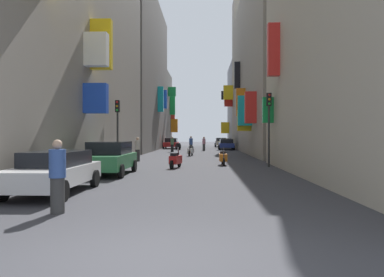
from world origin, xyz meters
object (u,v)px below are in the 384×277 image
(parked_car_red, at_px, (171,143))
(pedestrian_crossing, at_px, (191,144))
(parked_car_green, at_px, (109,157))
(pedestrian_far_away, at_px, (172,144))
(parked_car_yellow, at_px, (225,143))
(parked_car_white, at_px, (55,171))
(parked_car_silver, at_px, (221,142))
(scooter_orange, at_px, (223,158))
(pedestrian_mid_street, at_px, (204,144))
(pedestrian_near_right, at_px, (138,149))
(traffic_light_near_corner, at_px, (117,120))
(scooter_red, at_px, (176,160))
(parked_car_blue, at_px, (226,144))
(traffic_light_far_corner, at_px, (269,117))
(scooter_white, at_px, (191,151))
(scooter_black, at_px, (178,146))
(pedestrian_near_left, at_px, (57,177))

(parked_car_red, relative_size, pedestrian_crossing, 2.56)
(parked_car_green, height_order, pedestrian_far_away, pedestrian_far_away)
(parked_car_yellow, height_order, parked_car_white, parked_car_yellow)
(parked_car_yellow, height_order, parked_car_silver, parked_car_silver)
(parked_car_red, xyz_separation_m, scooter_orange, (5.77, -27.91, -0.30))
(pedestrian_crossing, bearing_deg, parked_car_red, 104.78)
(scooter_orange, relative_size, pedestrian_mid_street, 1.11)
(pedestrian_near_right, height_order, traffic_light_near_corner, traffic_light_near_corner)
(scooter_red, distance_m, pedestrian_near_right, 6.02)
(parked_car_white, height_order, parked_car_red, parked_car_red)
(parked_car_blue, bearing_deg, pedestrian_far_away, -133.42)
(parked_car_silver, bearing_deg, traffic_light_far_corner, -88.37)
(parked_car_silver, bearing_deg, pedestrian_mid_street, -99.89)
(scooter_white, distance_m, pedestrian_mid_street, 10.90)
(parked_car_yellow, height_order, scooter_black, parked_car_yellow)
(pedestrian_mid_street, relative_size, pedestrian_far_away, 0.99)
(parked_car_green, height_order, scooter_white, parked_car_green)
(scooter_white, xyz_separation_m, pedestrian_near_left, (-2.19, -24.03, 0.39))
(pedestrian_far_away, xyz_separation_m, traffic_light_near_corner, (-1.90, -17.37, 1.92))
(parked_car_silver, height_order, traffic_light_far_corner, traffic_light_far_corner)
(parked_car_blue, relative_size, scooter_red, 2.37)
(traffic_light_far_corner, bearing_deg, pedestrian_near_right, 153.89)
(pedestrian_near_left, bearing_deg, pedestrian_mid_street, 84.52)
(parked_car_red, xyz_separation_m, traffic_light_near_corner, (-0.84, -27.56, 1.99))
(parked_car_green, xyz_separation_m, scooter_orange, (5.57, 5.57, -0.33))
(pedestrian_mid_street, relative_size, traffic_light_near_corner, 0.41)
(pedestrian_crossing, bearing_deg, pedestrian_near_right, -104.38)
(parked_car_yellow, xyz_separation_m, scooter_orange, (-1.93, -31.06, -0.28))
(parked_car_red, distance_m, traffic_light_far_corner, 30.30)
(parked_car_yellow, xyz_separation_m, parked_car_silver, (-0.41, 5.50, 0.02))
(parked_car_yellow, relative_size, traffic_light_near_corner, 1.08)
(parked_car_green, distance_m, pedestrian_near_right, 8.57)
(scooter_orange, relative_size, traffic_light_far_corner, 0.43)
(pedestrian_far_away, bearing_deg, parked_car_yellow, 63.52)
(traffic_light_far_corner, bearing_deg, parked_car_yellow, 91.18)
(pedestrian_near_right, height_order, pedestrian_far_away, pedestrian_near_right)
(scooter_orange, bearing_deg, parked_car_blue, 86.14)
(scooter_red, height_order, pedestrian_far_away, pedestrian_far_away)
(parked_car_blue, distance_m, pedestrian_near_left, 38.90)
(parked_car_red, relative_size, scooter_red, 2.37)
(parked_car_white, bearing_deg, parked_car_silver, 81.22)
(scooter_red, bearing_deg, scooter_white, 88.20)
(parked_car_green, relative_size, scooter_white, 2.28)
(pedestrian_near_right, bearing_deg, parked_car_white, -90.00)
(parked_car_white, relative_size, parked_car_silver, 1.02)
(parked_car_green, relative_size, parked_car_blue, 0.96)
(parked_car_white, relative_size, traffic_light_far_corner, 1.03)
(parked_car_blue, bearing_deg, parked_car_silver, 90.62)
(parked_car_green, distance_m, pedestrian_near_left, 8.45)
(pedestrian_far_away, bearing_deg, parked_car_red, 95.91)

